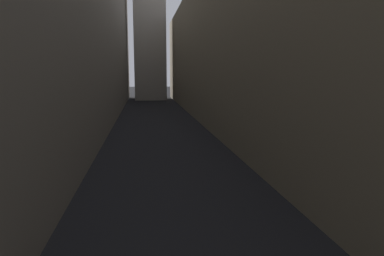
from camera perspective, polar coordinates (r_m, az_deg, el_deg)
name	(u,v)px	position (r m, az deg, el deg)	size (l,w,h in m)	color
ground_plane	(159,128)	(43.14, -5.32, 0.07)	(264.00, 264.00, 0.00)	black
building_block_left	(63,16)	(46.00, -19.79, 16.37)	(10.55, 108.00, 25.96)	gray
building_block_right	(258,47)	(46.99, 10.41, 12.57)	(14.33, 108.00, 19.46)	gray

